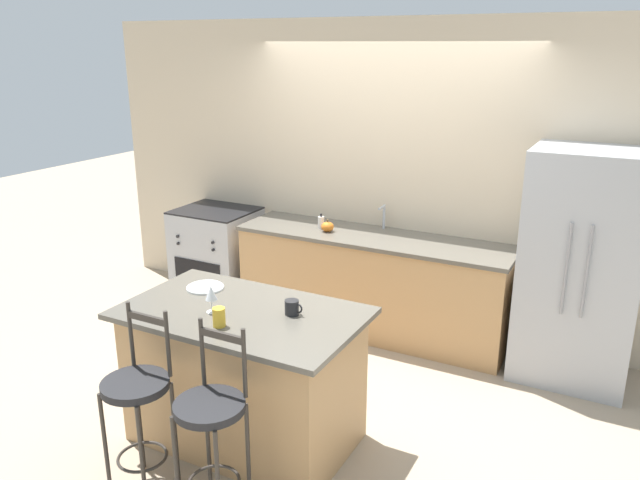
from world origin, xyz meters
name	(u,v)px	position (x,y,z in m)	size (l,w,h in m)	color
ground_plane	(354,346)	(0.00, 0.00, 0.00)	(18.00, 18.00, 0.00)	tan
wall_back	(390,176)	(0.00, 0.71, 1.35)	(6.00, 0.07, 2.70)	beige
back_counter	(373,283)	(0.00, 0.38, 0.45)	(2.44, 0.69, 0.89)	tan
sink_faucet	(383,214)	(0.00, 0.59, 1.03)	(0.02, 0.13, 0.22)	#ADAFB5
kitchen_island	(244,375)	(-0.08, -1.51, 0.46)	(1.49, 0.90, 0.91)	tan
refrigerator	(580,268)	(1.68, 0.35, 0.89)	(0.83, 0.71, 1.78)	#ADAFB5
oven_range	(218,254)	(-1.68, 0.36, 0.46)	(0.75, 0.68, 0.92)	#ADAFB5
bar_stool_near	(138,401)	(-0.33, -2.19, 0.57)	(0.38, 0.38, 1.10)	#332D28
bar_stool_far	(212,423)	(0.17, -2.17, 0.57)	(0.38, 0.38, 1.10)	#332D28
dinner_plate	(205,287)	(-0.51, -1.32, 0.92)	(0.25, 0.25, 0.02)	white
wine_glass	(211,293)	(-0.23, -1.62, 1.03)	(0.07, 0.07, 0.18)	white
coffee_mug	(292,307)	(0.22, -1.41, 0.95)	(0.12, 0.09, 0.09)	#232326
tumbler_cup	(219,317)	(-0.07, -1.76, 0.96)	(0.07, 0.07, 0.11)	gold
pumpkin_decoration	(328,227)	(-0.41, 0.29, 0.94)	(0.11, 0.11, 0.11)	orange
soap_bottle	(321,222)	(-0.50, 0.35, 0.95)	(0.06, 0.06, 0.14)	silver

